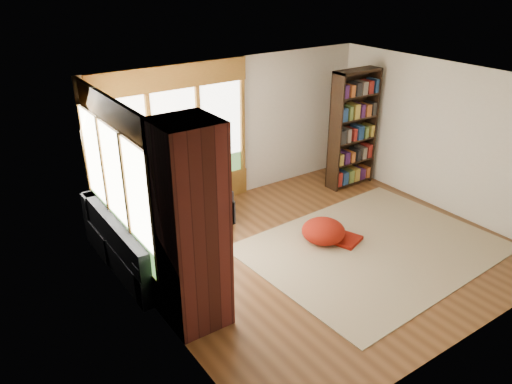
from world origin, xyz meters
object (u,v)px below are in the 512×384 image
bookshelf (353,129)px  dog_brindle (173,210)px  brick_chimney (191,228)px  pouf (323,230)px  sectional_sofa (159,224)px  dog_tan (169,197)px  area_rug (373,248)px

bookshelf → dog_brindle: bearing=-174.4°
brick_chimney → dog_brindle: 1.73m
brick_chimney → pouf: size_ratio=3.74×
bookshelf → pouf: 2.60m
pouf → bookshelf: bearing=36.1°
brick_chimney → bookshelf: 4.95m
sectional_sofa → dog_tan: bearing=-37.8°
sectional_sofa → bookshelf: bookshelf is taller
pouf → sectional_sofa: bearing=144.6°
pouf → dog_tan: 2.50m
area_rug → dog_tan: (-2.50, 2.00, 0.77)m
sectional_sofa → bookshelf: bearing=-0.5°
brick_chimney → dog_tan: (0.59, 1.93, -0.52)m
brick_chimney → area_rug: bearing=-1.4°
area_rug → pouf: (-0.51, 0.60, 0.19)m
dog_tan → brick_chimney: bearing=-158.4°
bookshelf → sectional_sofa: bearing=178.7°
sectional_sofa → bookshelf: 4.18m
sectional_sofa → area_rug: size_ratio=0.58×
sectional_sofa → pouf: size_ratio=3.16×
brick_chimney → sectional_sofa: bearing=77.7°
pouf → dog_brindle: dog_brindle is taller
brick_chimney → bookshelf: bearing=23.3°
sectional_sofa → pouf: bearing=-34.6°
brick_chimney → pouf: (2.58, 0.53, -1.10)m
dog_tan → area_rug: bearing=-90.0°
bookshelf → dog_brindle: bookshelf is taller
area_rug → bookshelf: (1.45, 2.03, 1.14)m
brick_chimney → dog_tan: 2.09m
dog_tan → bookshelf: bearing=-50.9°
area_rug → bookshelf: bookshelf is taller
pouf → dog_brindle: size_ratio=0.81×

